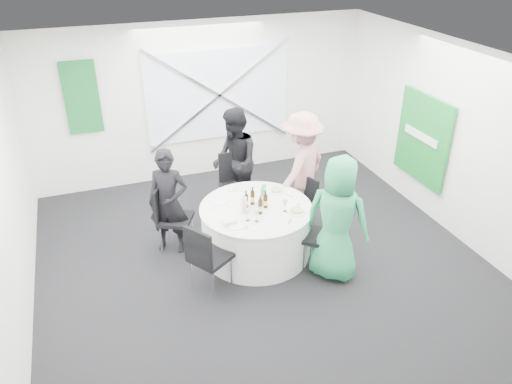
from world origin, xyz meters
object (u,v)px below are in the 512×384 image
object	(u,v)px
chair_back_left	(169,213)
green_water_bottle	(263,196)
chair_front_left	(205,254)
clear_water_bottle	(244,206)
chair_back_right	(304,200)
person_woman_green	(337,219)
chair_back	(234,179)
chair_front_right	(328,232)
person_man_back_left	(169,202)
person_woman_pink	(301,167)
person_man_back	(235,162)
banquet_table	(256,230)

from	to	relation	value
chair_back_left	green_water_bottle	xyz separation A→B (m)	(1.24, -0.50, 0.29)
chair_front_left	clear_water_bottle	xyz separation A→B (m)	(0.68, 0.48, 0.29)
chair_back_right	chair_back_left	bearing A→B (deg)	-118.14
person_woman_green	clear_water_bottle	world-z (taller)	person_woman_green
chair_back	chair_front_right	distance (m)	2.00
chair_front_left	person_man_back_left	bearing A→B (deg)	-21.92
chair_back_right	person_woman_pink	world-z (taller)	person_woman_pink
chair_back	green_water_bottle	world-z (taller)	green_water_bottle
chair_back	person_woman_green	distance (m)	2.15
chair_back_right	green_water_bottle	world-z (taller)	green_water_bottle
chair_back_left	person_man_back	xyz separation A→B (m)	(1.22, 0.71, 0.28)
person_man_back_left	person_man_back	xyz separation A→B (m)	(1.21, 0.75, 0.09)
person_man_back_left	person_woman_green	world-z (taller)	person_woman_green
person_woman_green	person_woman_pink	bearing A→B (deg)	-52.30
person_man_back	chair_front_right	bearing A→B (deg)	23.94
green_water_bottle	clear_water_bottle	world-z (taller)	clear_water_bottle
person_woman_pink	person_woman_green	size ratio (longest dim) A/B	1.02
person_woman_pink	chair_back	bearing A→B (deg)	-63.37
chair_front_right	person_woman_green	world-z (taller)	person_woman_green
person_man_back	person_woman_pink	world-z (taller)	person_woman_pink
chair_back_right	person_woman_green	xyz separation A→B (m)	(-0.13, -1.22, 0.39)
banquet_table	person_woman_pink	world-z (taller)	person_woman_pink
chair_back_right	person_man_back_left	size ratio (longest dim) A/B	0.52
person_woman_pink	green_water_bottle	xyz separation A→B (m)	(-0.87, -0.64, -0.01)
chair_back_left	chair_front_right	distance (m)	2.26
chair_back_left	person_woman_green	size ratio (longest dim) A/B	0.57
chair_front_left	clear_water_bottle	size ratio (longest dim) A/B	3.29
chair_back	person_woman_pink	size ratio (longest dim) A/B	0.58
person_man_back	person_woman_pink	bearing A→B (deg)	62.39
chair_front_right	person_man_back	world-z (taller)	person_man_back
person_woman_pink	chair_front_left	bearing A→B (deg)	-0.87
green_water_bottle	clear_water_bottle	bearing A→B (deg)	-153.83
chair_front_right	person_man_back	distance (m)	2.07
chair_back_left	person_man_back	distance (m)	1.44
banquet_table	chair_front_left	bearing A→B (deg)	-146.55
person_woman_green	chair_front_left	bearing A→B (deg)	37.25
person_woman_green	green_water_bottle	bearing A→B (deg)	-7.15
banquet_table	chair_back_right	size ratio (longest dim) A/B	1.91
chair_back	chair_front_left	xyz separation A→B (m)	(-0.95, -1.78, -0.02)
banquet_table	chair_front_right	xyz separation A→B (m)	(0.78, -0.67, 0.21)
banquet_table	person_man_back	distance (m)	1.37
chair_back_left	person_woman_pink	world-z (taller)	person_woman_pink
banquet_table	chair_front_left	world-z (taller)	chair_front_left
banquet_table	chair_back_right	xyz separation A→B (m)	(0.94, 0.42, 0.09)
person_woman_pink	banquet_table	bearing A→B (deg)	0.00
person_woman_pink	clear_water_bottle	xyz separation A→B (m)	(-1.20, -0.81, -0.00)
chair_back_right	chair_front_right	distance (m)	1.10
chair_back	chair_back_right	size ratio (longest dim) A/B	1.25
chair_front_left	person_woman_green	bearing A→B (deg)	-130.88
chair_back_left	person_man_back	size ratio (longest dim) A/B	0.57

